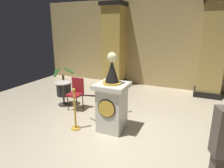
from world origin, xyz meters
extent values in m
plane|color=beige|center=(0.00, 0.00, 0.00)|extent=(10.87, 10.87, 0.00)
cube|color=tan|center=(0.00, 4.62, 1.77)|extent=(10.87, 0.16, 3.55)
cube|color=beige|center=(-0.28, 0.39, 0.54)|extent=(0.59, 0.59, 1.07)
cube|color=beige|center=(-0.28, 0.39, 1.12)|extent=(0.74, 0.74, 0.10)
cylinder|color=gold|center=(-0.28, 0.08, 0.67)|extent=(0.39, 0.03, 0.39)
cylinder|color=black|center=(-0.28, 0.09, 0.67)|extent=(0.44, 0.01, 0.44)
cylinder|color=gold|center=(-0.28, 0.39, 1.19)|extent=(0.44, 0.44, 0.04)
cone|color=black|center=(-0.28, 0.39, 1.46)|extent=(0.32, 0.32, 0.50)
cylinder|color=gold|center=(-0.28, 0.39, 1.70)|extent=(0.03, 0.03, 0.06)
sphere|color=beige|center=(-0.28, 0.39, 1.79)|extent=(0.22, 0.22, 0.22)
cylinder|color=gold|center=(-0.44, 1.36, 0.01)|extent=(0.24, 0.24, 0.03)
cylinder|color=gold|center=(-0.44, 1.36, 0.45)|extent=(0.05, 0.05, 0.91)
sphere|color=gold|center=(-0.44, 1.36, 0.95)|extent=(0.08, 0.08, 0.08)
cylinder|color=gold|center=(-1.11, 0.05, 0.01)|extent=(0.24, 0.24, 0.03)
cylinder|color=gold|center=(-1.11, 0.05, 0.49)|extent=(0.05, 0.05, 0.97)
sphere|color=gold|center=(-1.11, 0.05, 1.01)|extent=(0.08, 0.08, 0.08)
cylinder|color=black|center=(-0.61, 1.03, 0.79)|extent=(0.68, 0.37, 0.21)
cylinder|color=black|center=(-0.94, 0.38, 0.79)|extent=(0.68, 0.37, 0.21)
sphere|color=black|center=(-0.78, 0.71, 0.70)|extent=(0.04, 0.04, 0.04)
cube|color=black|center=(-1.88, 4.19, 0.10)|extent=(0.92, 0.92, 0.20)
cube|color=gold|center=(-1.88, 4.19, 1.70)|extent=(0.80, 0.80, 3.41)
cube|color=black|center=(-1.88, 4.19, 3.33)|extent=(0.96, 0.96, 0.16)
cube|color=black|center=(1.88, 4.19, 0.10)|extent=(0.92, 0.92, 0.20)
cube|color=tan|center=(1.88, 4.19, 1.70)|extent=(0.80, 0.80, 3.41)
cylinder|color=black|center=(-2.93, 1.99, 0.26)|extent=(0.53, 0.53, 0.52)
cylinder|color=brown|center=(-2.93, 1.99, 0.65)|extent=(0.08, 0.08, 0.26)
cone|color=#387533|center=(-2.72, 2.02, 0.95)|extent=(0.45, 0.18, 0.24)
cone|color=#387533|center=(-2.92, 2.21, 0.95)|extent=(0.11, 0.42, 0.31)
cone|color=#387533|center=(-3.15, 2.02, 0.95)|extent=(0.43, 0.17, 0.32)
cone|color=#387533|center=(-2.98, 1.78, 0.95)|extent=(0.16, 0.40, 0.36)
cylinder|color=#332D28|center=(-2.35, 1.21, 0.01)|extent=(0.37, 0.37, 0.03)
cylinder|color=#332D28|center=(-2.35, 1.21, 0.37)|extent=(0.06, 0.06, 0.75)
cylinder|color=silver|center=(-2.35, 1.21, 0.75)|extent=(0.53, 0.53, 0.03)
cylinder|color=black|center=(-1.96, 0.90, 0.23)|extent=(0.03, 0.03, 0.45)
cylinder|color=black|center=(-1.64, 0.90, 0.23)|extent=(0.03, 0.03, 0.45)
cylinder|color=black|center=(-1.96, 1.22, 0.23)|extent=(0.03, 0.03, 0.45)
cylinder|color=black|center=(-1.64, 1.22, 0.23)|extent=(0.03, 0.03, 0.45)
cube|color=maroon|center=(-1.80, 1.06, 0.48)|extent=(0.40, 0.40, 0.06)
cube|color=maroon|center=(-1.80, 1.23, 0.73)|extent=(0.40, 0.05, 0.45)
camera|label=1|loc=(1.52, -3.63, 2.43)|focal=31.83mm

